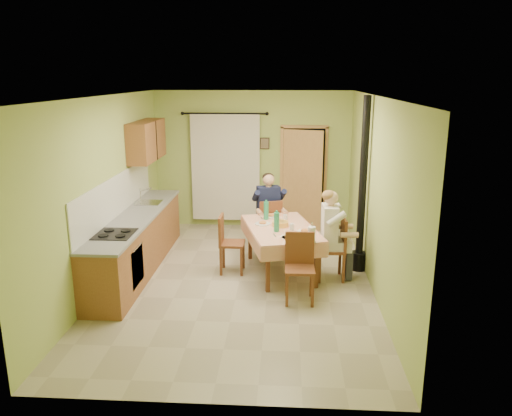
# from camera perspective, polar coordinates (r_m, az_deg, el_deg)

# --- Properties ---
(floor) EXTENTS (4.00, 6.00, 0.01)m
(floor) POSITION_cam_1_polar(r_m,az_deg,el_deg) (7.81, -1.90, -8.34)
(floor) COLOR tan
(floor) RESTS_ON ground
(room_shell) EXTENTS (4.04, 6.04, 2.82)m
(room_shell) POSITION_cam_1_polar(r_m,az_deg,el_deg) (7.29, -2.02, 4.93)
(room_shell) COLOR #ACC364
(room_shell) RESTS_ON ground
(kitchen_run) EXTENTS (0.64, 3.64, 1.56)m
(kitchen_run) POSITION_cam_1_polar(r_m,az_deg,el_deg) (8.33, -13.45, -3.70)
(kitchen_run) COLOR brown
(kitchen_run) RESTS_ON ground
(upper_cabinets) EXTENTS (0.35, 1.40, 0.70)m
(upper_cabinets) POSITION_cam_1_polar(r_m,az_deg,el_deg) (9.26, -12.37, 7.54)
(upper_cabinets) COLOR brown
(upper_cabinets) RESTS_ON room_shell
(curtain) EXTENTS (1.70, 0.07, 2.22)m
(curtain) POSITION_cam_1_polar(r_m,az_deg,el_deg) (10.28, -3.51, 4.68)
(curtain) COLOR black
(curtain) RESTS_ON ground
(doorway) EXTENTS (0.96, 0.31, 2.15)m
(doorway) POSITION_cam_1_polar(r_m,az_deg,el_deg) (10.26, 5.38, 3.42)
(doorway) COLOR black
(doorway) RESTS_ON ground
(dining_table) EXTENTS (1.40, 1.88, 0.76)m
(dining_table) POSITION_cam_1_polar(r_m,az_deg,el_deg) (8.02, 2.84, -4.78)
(dining_table) COLOR tan
(dining_table) RESTS_ON ground
(tableware) EXTENTS (0.92, 1.48, 0.33)m
(tableware) POSITION_cam_1_polar(r_m,az_deg,el_deg) (7.79, 3.14, -1.95)
(tableware) COLOR white
(tableware) RESTS_ON dining_table
(chair_far) EXTENTS (0.49, 0.49, 0.96)m
(chair_far) POSITION_cam_1_polar(r_m,az_deg,el_deg) (9.03, 1.47, -3.11)
(chair_far) COLOR brown
(chair_far) RESTS_ON ground
(chair_near) EXTENTS (0.41, 0.41, 0.97)m
(chair_near) POSITION_cam_1_polar(r_m,az_deg,el_deg) (7.08, 4.98, -8.38)
(chair_near) COLOR brown
(chair_near) RESTS_ON ground
(chair_right) EXTENTS (0.44, 0.44, 0.98)m
(chair_right) POSITION_cam_1_polar(r_m,az_deg,el_deg) (7.89, 8.58, -5.99)
(chair_right) COLOR brown
(chair_right) RESTS_ON ground
(chair_left) EXTENTS (0.39, 0.39, 0.94)m
(chair_left) POSITION_cam_1_polar(r_m,az_deg,el_deg) (8.07, -2.83, -5.36)
(chair_left) COLOR brown
(chair_left) RESTS_ON ground
(man_far) EXTENTS (0.64, 0.56, 1.39)m
(man_far) POSITION_cam_1_polar(r_m,az_deg,el_deg) (8.88, 1.47, 0.54)
(man_far) COLOR #141938
(man_far) RESTS_ON chair_far
(man_right) EXTENTS (0.47, 0.59, 1.39)m
(man_right) POSITION_cam_1_polar(r_m,az_deg,el_deg) (7.70, 8.64, -1.90)
(man_right) COLOR silver
(man_right) RESTS_ON chair_right
(stove_flue) EXTENTS (0.24, 0.24, 2.80)m
(stove_flue) POSITION_cam_1_polar(r_m,az_deg,el_deg) (8.10, 11.95, -0.13)
(stove_flue) COLOR black
(stove_flue) RESTS_ON ground
(picture_back) EXTENTS (0.19, 0.03, 0.23)m
(picture_back) POSITION_cam_1_polar(r_m,az_deg,el_deg) (10.21, 0.99, 7.40)
(picture_back) COLOR black
(picture_back) RESTS_ON room_shell
(picture_right) EXTENTS (0.03, 0.31, 0.21)m
(picture_right) POSITION_cam_1_polar(r_m,az_deg,el_deg) (8.53, 12.15, 6.27)
(picture_right) COLOR brown
(picture_right) RESTS_ON room_shell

